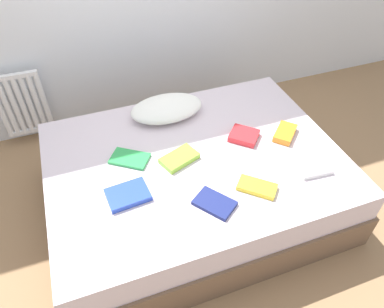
{
  "coord_description": "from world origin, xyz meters",
  "views": [
    {
      "loc": [
        -0.62,
        -1.65,
        2.18
      ],
      "look_at": [
        0.0,
        0.05,
        0.48
      ],
      "focal_mm": 33.71,
      "sensor_mm": 36.0,
      "label": 1
    }
  ],
  "objects": [
    {
      "name": "pillow",
      "position": [
        -0.04,
        0.5,
        0.57
      ],
      "size": [
        0.55,
        0.34,
        0.14
      ],
      "primitive_type": "ellipsoid",
      "color": "white",
      "rests_on": "bed"
    },
    {
      "name": "textbook_red",
      "position": [
        0.4,
        0.06,
        0.52
      ],
      "size": [
        0.26,
        0.26,
        0.04
      ],
      "primitive_type": "cube",
      "rotation": [
        0.0,
        0.0,
        -0.75
      ],
      "color": "red",
      "rests_on": "bed"
    },
    {
      "name": "textbook_white",
      "position": [
        0.68,
        -0.37,
        0.52
      ],
      "size": [
        0.23,
        0.19,
        0.03
      ],
      "primitive_type": "cube",
      "rotation": [
        0.0,
        0.0,
        -0.08
      ],
      "color": "white",
      "rests_on": "bed"
    },
    {
      "name": "textbook_blue",
      "position": [
        -0.5,
        -0.19,
        0.52
      ],
      "size": [
        0.26,
        0.2,
        0.04
      ],
      "primitive_type": "cube",
      "rotation": [
        0.0,
        0.0,
        0.09
      ],
      "color": "#2847B7",
      "rests_on": "bed"
    },
    {
      "name": "bed",
      "position": [
        0.0,
        0.0,
        0.25
      ],
      "size": [
        2.0,
        1.5,
        0.5
      ],
      "color": "brown",
      "rests_on": "ground"
    },
    {
      "name": "textbook_orange",
      "position": [
        0.69,
        -0.02,
        0.52
      ],
      "size": [
        0.24,
        0.24,
        0.05
      ],
      "primitive_type": "cube",
      "rotation": [
        0.0,
        0.0,
        0.76
      ],
      "color": "orange",
      "rests_on": "bed"
    },
    {
      "name": "textbook_navy",
      "position": [
        -0.03,
        -0.43,
        0.51
      ],
      "size": [
        0.26,
        0.28,
        0.03
      ],
      "primitive_type": "cube",
      "rotation": [
        0.0,
        0.0,
        -0.94
      ],
      "color": "navy",
      "rests_on": "bed"
    },
    {
      "name": "textbook_lime",
      "position": [
        -0.11,
        0.0,
        0.52
      ],
      "size": [
        0.28,
        0.22,
        0.04
      ],
      "primitive_type": "cube",
      "rotation": [
        0.0,
        0.0,
        0.36
      ],
      "color": "#8CC638",
      "rests_on": "bed"
    },
    {
      "name": "textbook_yellow",
      "position": [
        0.26,
        -0.4,
        0.52
      ],
      "size": [
        0.26,
        0.25,
        0.03
      ],
      "primitive_type": "cube",
      "rotation": [
        0.0,
        0.0,
        -0.74
      ],
      "color": "yellow",
      "rests_on": "bed"
    },
    {
      "name": "textbook_green",
      "position": [
        -0.42,
        0.12,
        0.51
      ],
      "size": [
        0.29,
        0.27,
        0.02
      ],
      "primitive_type": "cube",
      "rotation": [
        0.0,
        0.0,
        -0.61
      ],
      "color": "green",
      "rests_on": "bed"
    },
    {
      "name": "radiator",
      "position": [
        -1.11,
        1.2,
        0.4
      ],
      "size": [
        0.39,
        0.04,
        0.58
      ],
      "color": "white",
      "rests_on": "ground"
    },
    {
      "name": "ground_plane",
      "position": [
        0.0,
        0.0,
        0.0
      ],
      "size": [
        8.0,
        8.0,
        0.0
      ],
      "primitive_type": "plane",
      "color": "#93704C"
    }
  ]
}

